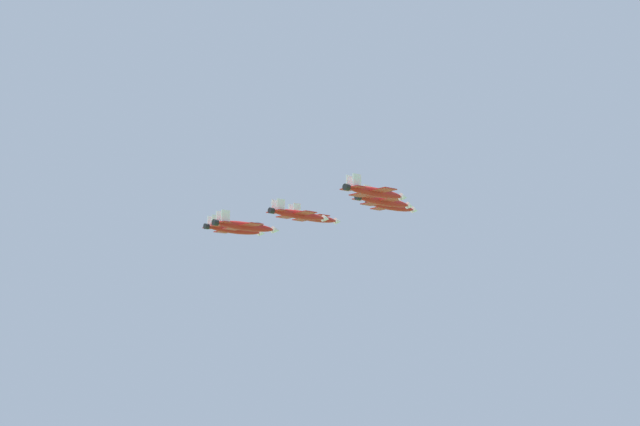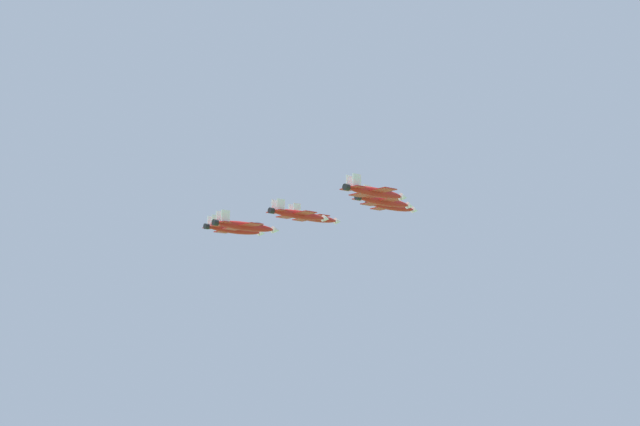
% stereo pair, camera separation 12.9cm
% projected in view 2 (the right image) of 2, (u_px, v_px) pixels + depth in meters
% --- Properties ---
extents(jet_lead, '(17.15, 10.75, 3.62)m').
position_uv_depth(jet_lead, '(392.00, 206.00, 235.97)').
color(jet_lead, red).
extents(jet_left_wingman, '(17.17, 10.81, 3.63)m').
position_uv_depth(jet_left_wingman, '(313.00, 217.00, 235.50)').
color(jet_left_wingman, red).
extents(jet_right_wingman, '(17.64, 11.08, 3.72)m').
position_uv_depth(jet_right_wingman, '(384.00, 201.00, 217.03)').
color(jet_right_wingman, red).
extents(jet_left_outer, '(17.70, 11.08, 3.73)m').
position_uv_depth(jet_left_outer, '(234.00, 229.00, 234.99)').
color(jet_left_outer, red).
extents(jet_right_outer, '(17.72, 11.16, 3.75)m').
position_uv_depth(jet_right_outer, '(375.00, 192.00, 198.21)').
color(jet_right_outer, red).
extents(jet_slot_rear, '(17.29, 10.89, 3.65)m').
position_uv_depth(jet_slot_rear, '(299.00, 214.00, 216.52)').
color(jet_slot_rear, red).
extents(jet_trailing, '(17.21, 10.80, 3.63)m').
position_uv_depth(jet_trailing, '(246.00, 226.00, 206.52)').
color(jet_trailing, red).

